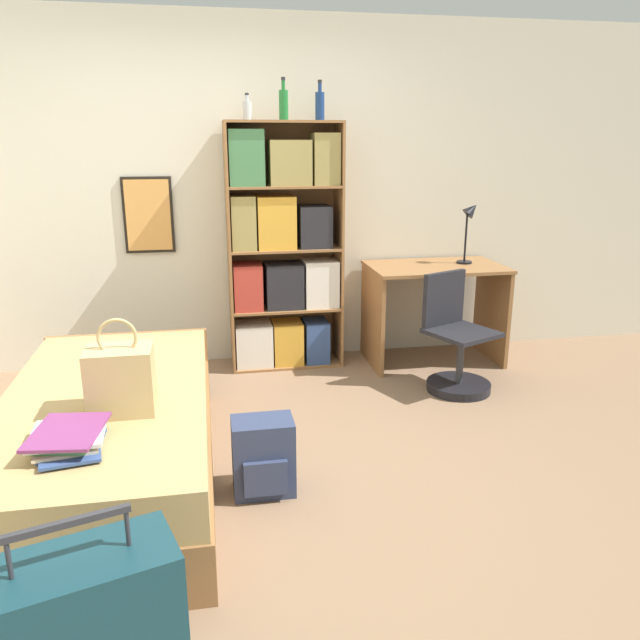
% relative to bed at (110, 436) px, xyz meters
% --- Properties ---
extents(ground_plane, '(14.00, 14.00, 0.00)m').
position_rel_bed_xyz_m(ground_plane, '(0.62, -0.02, -0.24)').
color(ground_plane, '#84664C').
extents(wall_back, '(10.00, 0.09, 2.60)m').
position_rel_bed_xyz_m(wall_back, '(0.62, 1.79, 1.06)').
color(wall_back, beige).
rests_on(wall_back, ground_plane).
extents(bed, '(1.03, 2.08, 0.49)m').
position_rel_bed_xyz_m(bed, '(0.00, 0.00, 0.00)').
color(bed, olive).
rests_on(bed, ground_plane).
extents(handbag, '(0.30, 0.23, 0.45)m').
position_rel_bed_xyz_m(handbag, '(0.12, -0.26, 0.41)').
color(handbag, tan).
rests_on(handbag, bed).
extents(book_stack_on_bed, '(0.31, 0.39, 0.08)m').
position_rel_bed_xyz_m(book_stack_on_bed, '(-0.06, -0.60, 0.29)').
color(book_stack_on_bed, '#334C84').
rests_on(book_stack_on_bed, bed).
extents(bookcase, '(0.85, 0.35, 1.84)m').
position_rel_bed_xyz_m(bookcase, '(1.11, 1.56, 0.66)').
color(bookcase, olive).
rests_on(bookcase, ground_plane).
extents(bottle_green, '(0.06, 0.06, 0.19)m').
position_rel_bed_xyz_m(bottle_green, '(0.88, 1.61, 1.67)').
color(bottle_green, '#B7BCC1').
rests_on(bottle_green, bookcase).
extents(bottle_brown, '(0.07, 0.07, 0.29)m').
position_rel_bed_xyz_m(bottle_brown, '(1.13, 1.54, 1.71)').
color(bottle_brown, '#1E6B2D').
rests_on(bottle_brown, bookcase).
extents(bottle_clear, '(0.07, 0.07, 0.28)m').
position_rel_bed_xyz_m(bottle_clear, '(1.39, 1.56, 1.71)').
color(bottle_clear, navy).
rests_on(bottle_clear, bookcase).
extents(desk, '(1.03, 0.64, 0.78)m').
position_rel_bed_xyz_m(desk, '(2.28, 1.42, 0.28)').
color(desk, olive).
rests_on(desk, ground_plane).
extents(desk_lamp, '(0.17, 0.12, 0.49)m').
position_rel_bed_xyz_m(desk_lamp, '(2.56, 1.46, 0.87)').
color(desk_lamp, black).
rests_on(desk_lamp, desk).
extents(desk_chair, '(0.54, 0.54, 0.82)m').
position_rel_bed_xyz_m(desk_chair, '(2.23, 0.83, 0.02)').
color(desk_chair, black).
rests_on(desk_chair, ground_plane).
extents(backpack, '(0.30, 0.24, 0.39)m').
position_rel_bed_xyz_m(backpack, '(0.76, -0.28, -0.05)').
color(backpack, '#2D3856').
rests_on(backpack, ground_plane).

